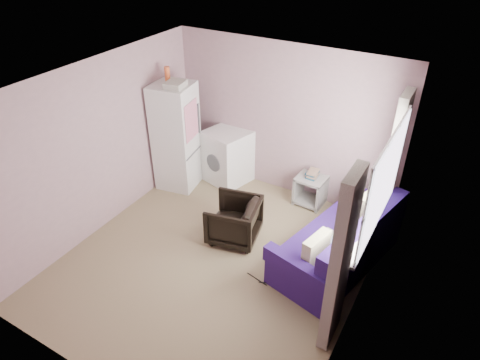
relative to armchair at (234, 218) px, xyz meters
The scene contains 8 objects.
room 1.04m from the armchair, 85.98° to the right, with size 3.84×4.24×2.54m.
armchair is the anchor object (origin of this frame).
fridge 1.85m from the armchair, 153.26° to the left, with size 0.73×0.72×2.07m.
washing_machine 1.61m from the armchair, 124.36° to the left, with size 0.82×0.82×0.94m.
side_table 1.53m from the armchair, 65.44° to the left, with size 0.47×0.47×0.62m.
sofa 1.53m from the armchair, ahead, with size 1.35×2.16×0.90m.
window_dressing 1.96m from the armchair, ahead, with size 0.17×2.62×2.18m.
floor_cables 1.03m from the armchair, 35.46° to the right, with size 0.51×0.14×0.01m.
Camera 1 is at (2.48, -3.62, 4.15)m, focal length 32.00 mm.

